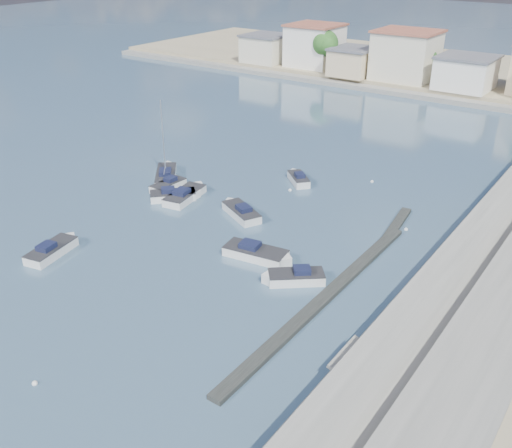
{
  "coord_description": "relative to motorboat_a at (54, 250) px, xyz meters",
  "views": [
    {
      "loc": [
        23.27,
        -21.53,
        23.78
      ],
      "look_at": [
        -2.72,
        14.76,
        1.4
      ],
      "focal_mm": 40.0,
      "sensor_mm": 36.0,
      "label": 1
    }
  ],
  "objects": [
    {
      "name": "motorboat_a",
      "position": [
        0.0,
        0.0,
        0.0
      ],
      "size": [
        2.83,
        5.36,
        1.48
      ],
      "color": "silver",
      "rests_on": "ground"
    },
    {
      "name": "motorboat_f",
      "position": [
        8.37,
        25.45,
        -0.0
      ],
      "size": [
        3.86,
        3.68,
        1.48
      ],
      "color": "silver",
      "rests_on": "ground"
    },
    {
      "name": "motorboat_d",
      "position": [
        18.77,
        7.97,
        -0.0
      ],
      "size": [
        4.44,
        4.12,
        1.48
      ],
      "color": "silver",
      "rests_on": "ground"
    },
    {
      "name": "breakwater",
      "position": [
        21.86,
        10.11,
        -0.21
      ],
      "size": [
        2.0,
        31.02,
        0.35
      ],
      "color": "black",
      "rests_on": "ground"
    },
    {
      "name": "motorboat_e",
      "position": [
        1.38,
        15.1,
        -0.0
      ],
      "size": [
        3.04,
        6.02,
        1.48
      ],
      "color": "silver",
      "rests_on": "ground"
    },
    {
      "name": "motorboat_g",
      "position": [
        -1.74,
        15.49,
        0.0
      ],
      "size": [
        1.75,
        4.58,
        1.48
      ],
      "color": "silver",
      "rests_on": "ground"
    },
    {
      "name": "mooring_buoys",
      "position": [
        18.93,
        12.91,
        -0.33
      ],
      "size": [
        19.35,
        41.09,
        0.35
      ],
      "color": "white",
      "rests_on": "ground"
    },
    {
      "name": "motorboat_b",
      "position": [
        0.61,
        14.32,
        -0.0
      ],
      "size": [
        4.48,
        4.56,
        1.48
      ],
      "color": "silver",
      "rests_on": "ground"
    },
    {
      "name": "far_shore_quay",
      "position": [
        14.95,
        68.42,
        0.02
      ],
      "size": [
        160.0,
        2.5,
        0.8
      ],
      "primitive_type": "cube",
      "color": "slate",
      "rests_on": "ground"
    },
    {
      "name": "motorboat_h",
      "position": [
        14.49,
        9.44,
        -0.0
      ],
      "size": [
        6.04,
        2.9,
        1.48
      ],
      "color": "silver",
      "rests_on": "ground"
    },
    {
      "name": "ground",
      "position": [
        14.95,
        37.42,
        -0.38
      ],
      "size": [
        400.0,
        400.0,
        0.0
      ],
      "primitive_type": "plane",
      "color": "#2C4359",
      "rests_on": "ground"
    },
    {
      "name": "sailboat",
      "position": [
        -4.17,
        17.96,
        0.03
      ],
      "size": [
        5.46,
        5.95,
        9.0
      ],
      "color": "silver",
      "rests_on": "ground"
    },
    {
      "name": "motorboat_c",
      "position": [
        8.28,
        15.11,
        0.0
      ],
      "size": [
        5.29,
        3.8,
        1.48
      ],
      "color": "silver",
      "rests_on": "ground"
    },
    {
      "name": "far_shore_land",
      "position": [
        14.95,
        89.42,
        0.32
      ],
      "size": [
        160.0,
        40.0,
        1.4
      ],
      "primitive_type": "cube",
      "color": "gray",
      "rests_on": "ground"
    },
    {
      "name": "seawall_walkway",
      "position": [
        33.45,
        10.42,
        0.52
      ],
      "size": [
        5.0,
        90.0,
        1.8
      ],
      "primitive_type": "cube",
      "color": "slate",
      "rests_on": "ground"
    }
  ]
}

